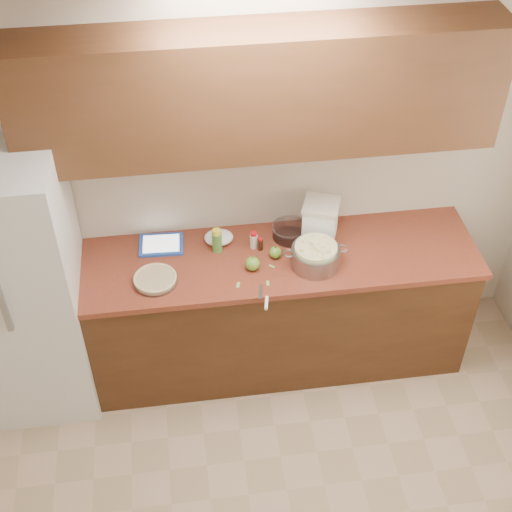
{
  "coord_description": "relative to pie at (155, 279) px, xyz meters",
  "views": [
    {
      "loc": [
        -0.48,
        -1.69,
        3.81
      ],
      "look_at": [
        -0.05,
        1.43,
        0.98
      ],
      "focal_mm": 50.0,
      "sensor_mm": 36.0,
      "label": 1
    }
  ],
  "objects": [
    {
      "name": "vanilla_bottle",
      "position": [
        0.65,
        0.2,
        0.02
      ],
      "size": [
        0.03,
        0.03,
        0.09
      ],
      "rotation": [
        0.0,
        0.0,
        0.39
      ],
      "color": "black",
      "rests_on": "counter_run"
    },
    {
      "name": "cinnamon_shaker",
      "position": [
        0.61,
        0.23,
        0.03
      ],
      "size": [
        0.05,
        0.05,
        0.12
      ],
      "rotation": [
        0.0,
        0.0,
        0.05
      ],
      "color": "beige",
      "rests_on": "counter_run"
    },
    {
      "name": "paring_knife",
      "position": [
        0.61,
        -0.25,
        -0.01
      ],
      "size": [
        0.06,
        0.2,
        0.02
      ],
      "rotation": [
        0.0,
        0.0,
        -0.2
      ],
      "color": "gray",
      "rests_on": "counter_run"
    },
    {
      "name": "paper_towel",
      "position": [
        0.4,
        0.3,
        0.02
      ],
      "size": [
        0.2,
        0.17,
        0.07
      ],
      "primitive_type": "ellipsoid",
      "rotation": [
        0.0,
        0.0,
        0.15
      ],
      "color": "white",
      "rests_on": "counter_run"
    },
    {
      "name": "apple_center",
      "position": [
        0.73,
        0.12,
        0.02
      ],
      "size": [
        0.08,
        0.08,
        0.09
      ],
      "color": "#5F9128",
      "rests_on": "counter_run"
    },
    {
      "name": "counter_run",
      "position": [
        0.65,
        0.13,
        -0.48
      ],
      "size": [
        2.64,
        0.68,
        0.92
      ],
      "color": "#4C2B15",
      "rests_on": "ground"
    },
    {
      "name": "pie",
      "position": [
        0.0,
        0.0,
        0.0
      ],
      "size": [
        0.26,
        0.26,
        0.04
      ],
      "rotation": [
        0.0,
        0.0,
        0.16
      ],
      "color": "silver",
      "rests_on": "counter_run"
    },
    {
      "name": "lemon_bottle",
      "position": [
        0.38,
        0.23,
        0.06
      ],
      "size": [
        0.06,
        0.06,
        0.16
      ],
      "rotation": [
        0.0,
        0.0,
        0.39
      ],
      "color": "#4C8C38",
      "rests_on": "counter_run"
    },
    {
      "name": "peel_c",
      "position": [
        0.47,
        -0.09,
        -0.02
      ],
      "size": [
        0.03,
        0.05,
        0.0
      ],
      "primitive_type": "cube",
      "rotation": [
        0.0,
        0.0,
        -1.85
      ],
      "color": "#84B95A",
      "rests_on": "counter_run"
    },
    {
      "name": "room_shell",
      "position": [
        0.65,
        -1.35,
        0.36
      ],
      "size": [
        3.6,
        3.6,
        3.6
      ],
      "color": "tan",
      "rests_on": "ground"
    },
    {
      "name": "tablet",
      "position": [
        0.05,
        0.32,
        -0.01
      ],
      "size": [
        0.28,
        0.22,
        0.02
      ],
      "rotation": [
        0.0,
        0.0,
        -0.05
      ],
      "color": "#2349AB",
      "rests_on": "counter_run"
    },
    {
      "name": "peel_a",
      "position": [
        0.69,
        0.04,
        -0.02
      ],
      "size": [
        0.04,
        0.04,
        0.0
      ],
      "primitive_type": "cube",
      "rotation": [
        0.0,
        0.0,
        2.39
      ],
      "color": "#84B95A",
      "rests_on": "counter_run"
    },
    {
      "name": "upper_cabinets",
      "position": [
        0.65,
        0.28,
        1.01
      ],
      "size": [
        2.6,
        0.34,
        0.7
      ],
      "primitive_type": "cube",
      "color": "#552D1A",
      "rests_on": "room_shell"
    },
    {
      "name": "fridge",
      "position": [
        -0.79,
        0.09,
        -0.04
      ],
      "size": [
        0.7,
        0.7,
        1.8
      ],
      "primitive_type": "cube",
      "color": "silver",
      "rests_on": "ground"
    },
    {
      "name": "mixing_bowl",
      "position": [
        0.85,
        0.3,
        0.02
      ],
      "size": [
        0.23,
        0.23,
        0.09
      ],
      "rotation": [
        0.0,
        0.0,
        -0.19
      ],
      "color": "silver",
      "rests_on": "counter_run"
    },
    {
      "name": "apple_left",
      "position": [
        0.58,
        0.03,
        0.02
      ],
      "size": [
        0.09,
        0.09,
        0.1
      ],
      "color": "#5F9128",
      "rests_on": "counter_run"
    },
    {
      "name": "peel_b",
      "position": [
        0.65,
        -0.1,
        -0.02
      ],
      "size": [
        0.02,
        0.04,
        0.0
      ],
      "primitive_type": "cube",
      "rotation": [
        0.0,
        0.0,
        -1.63
      ],
      "color": "#84B95A",
      "rests_on": "counter_run"
    },
    {
      "name": "flour_canister",
      "position": [
        1.03,
        0.27,
        0.11
      ],
      "size": [
        0.27,
        0.27,
        0.26
      ],
      "rotation": [
        0.0,
        0.0,
        -0.36
      ],
      "color": "white",
      "rests_on": "counter_run"
    },
    {
      "name": "colander",
      "position": [
        0.95,
        0.02,
        0.05
      ],
      "size": [
        0.39,
        0.29,
        0.14
      ],
      "rotation": [
        0.0,
        0.0,
        -0.19
      ],
      "color": "gray",
      "rests_on": "counter_run"
    }
  ]
}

